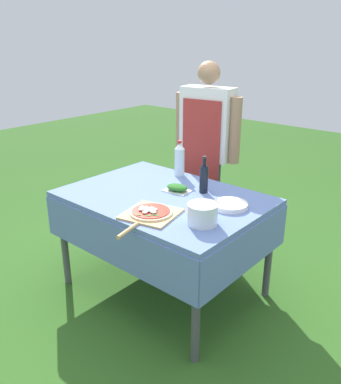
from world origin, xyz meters
The scene contains 9 objects.
ground_plane centered at (0.00, 0.00, 0.00)m, with size 12.00×12.00×0.00m, color #2D5B1E.
prep_table centered at (0.00, 0.00, 0.65)m, with size 1.34×0.96×0.74m.
person_cook centered at (-0.21, 0.77, 0.92)m, with size 0.58×0.24×1.56m.
pizza_on_peel centered at (0.15, -0.30, 0.75)m, with size 0.36×0.52×0.05m.
oil_bottle centered at (0.17, 0.22, 0.84)m, with size 0.06×0.06×0.26m.
water_bottle centered at (-0.19, 0.39, 0.87)m, with size 0.08×0.08×0.27m.
herb_container centered at (0.02, 0.12, 0.76)m, with size 0.19×0.14×0.05m.
mixing_tub centered at (0.46, -0.18, 0.80)m, with size 0.18×0.18×0.12m, color silver.
plate_stack centered at (0.45, 0.12, 0.75)m, with size 0.23×0.23×0.03m.
Camera 1 is at (1.70, -1.89, 1.75)m, focal length 38.00 mm.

